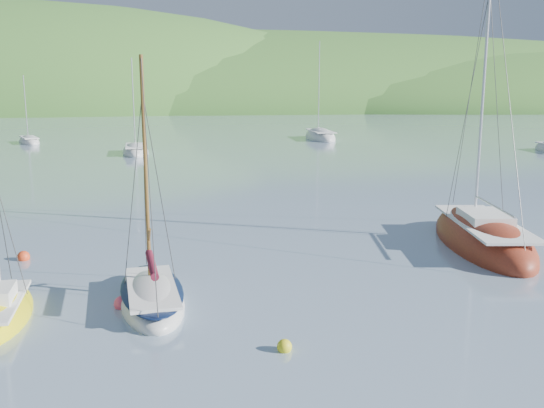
{
  "coord_description": "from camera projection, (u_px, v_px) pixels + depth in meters",
  "views": [
    {
      "loc": [
        -1.84,
        -15.77,
        6.87
      ],
      "look_at": [
        0.82,
        8.0,
        2.07
      ],
      "focal_mm": 40.0,
      "sensor_mm": 36.0,
      "label": 1
    }
  ],
  "objects": [
    {
      "name": "ground",
      "position": [
        275.0,
        333.0,
        16.92
      ],
      "size": [
        700.0,
        700.0,
        0.0
      ],
      "primitive_type": "plane",
      "color": "#7489A1",
      "rests_on": "ground"
    },
    {
      "name": "shoreline_hills",
      "position": [
        178.0,
        106.0,
        183.88
      ],
      "size": [
        690.0,
        135.0,
        56.0
      ],
      "color": "#326E2A",
      "rests_on": "ground"
    },
    {
      "name": "daysailer_white",
      "position": [
        152.0,
        298.0,
        19.15
      ],
      "size": [
        2.75,
        5.62,
        8.28
      ],
      "rotation": [
        0.0,
        0.0,
        0.15
      ],
      "color": "silver",
      "rests_on": "ground"
    },
    {
      "name": "sloop_red",
      "position": [
        482.0,
        240.0,
        25.95
      ],
      "size": [
        4.1,
        9.36,
        13.43
      ],
      "rotation": [
        0.0,
        0.0,
        -0.11
      ],
      "color": "maroon",
      "rests_on": "ground"
    },
    {
      "name": "distant_sloop_a",
      "position": [
        136.0,
        152.0,
        59.64
      ],
      "size": [
        3.26,
        7.3,
        10.09
      ],
      "rotation": [
        0.0,
        0.0,
        0.11
      ],
      "color": "silver",
      "rests_on": "ground"
    },
    {
      "name": "distant_sloop_b",
      "position": [
        320.0,
        138.0,
        75.08
      ],
      "size": [
        3.53,
        9.19,
        12.96
      ],
      "rotation": [
        0.0,
        0.0,
        0.04
      ],
      "color": "silver",
      "rests_on": "ground"
    },
    {
      "name": "distant_sloop_c",
      "position": [
        29.0,
        142.0,
        70.19
      ],
      "size": [
        4.25,
        6.24,
        8.42
      ],
      "rotation": [
        0.0,
        0.0,
        0.41
      ],
      "color": "silver",
      "rests_on": "ground"
    },
    {
      "name": "mooring_buoys",
      "position": [
        183.0,
        281.0,
        21.04
      ],
      "size": [
        20.81,
        9.8,
        0.5
      ],
      "color": "yellow",
      "rests_on": "ground"
    }
  ]
}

